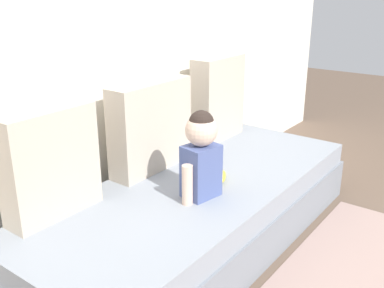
% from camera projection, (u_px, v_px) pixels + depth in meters
% --- Properties ---
extents(ground_plane, '(12.00, 12.00, 0.00)m').
position_uv_depth(ground_plane, '(198.00, 243.00, 2.67)').
color(ground_plane, brown).
extents(back_wall, '(5.50, 0.10, 2.56)m').
position_uv_depth(back_wall, '(118.00, 18.00, 2.56)').
color(back_wall, silver).
rests_on(back_wall, ground).
extents(couch, '(2.30, 0.90, 0.40)m').
position_uv_depth(couch, '(199.00, 214.00, 2.60)').
color(couch, gray).
rests_on(couch, ground).
extents(throw_pillow_left, '(0.47, 0.16, 0.53)m').
position_uv_depth(throw_pillow_left, '(50.00, 163.00, 2.10)').
color(throw_pillow_left, '#C1B29E').
rests_on(throw_pillow_left, couch).
extents(throw_pillow_center, '(0.57, 0.16, 0.53)m').
position_uv_depth(throw_pillow_center, '(151.00, 126.00, 2.64)').
color(throw_pillow_center, '#C1B29E').
rests_on(throw_pillow_center, couch).
extents(throw_pillow_right, '(0.45, 0.16, 0.59)m').
position_uv_depth(throw_pillow_right, '(218.00, 98.00, 3.17)').
color(throw_pillow_right, '#C1B29E').
rests_on(throw_pillow_right, couch).
extents(toddler, '(0.29, 0.17, 0.47)m').
position_uv_depth(toddler, '(201.00, 153.00, 2.29)').
color(toddler, '#4C5B93').
rests_on(toddler, couch).
extents(banana, '(0.17, 0.12, 0.04)m').
position_uv_depth(banana, '(222.00, 177.00, 2.56)').
color(banana, yellow).
rests_on(banana, couch).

